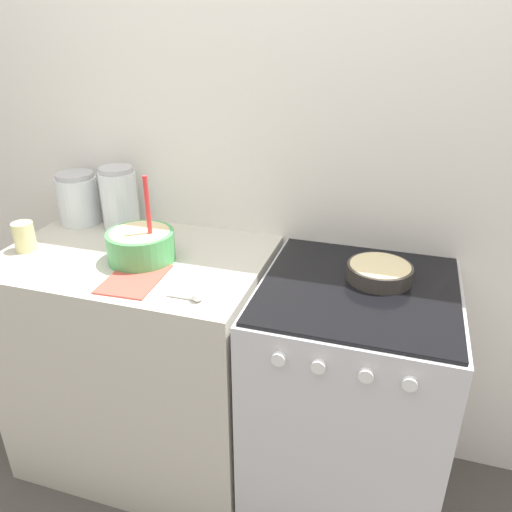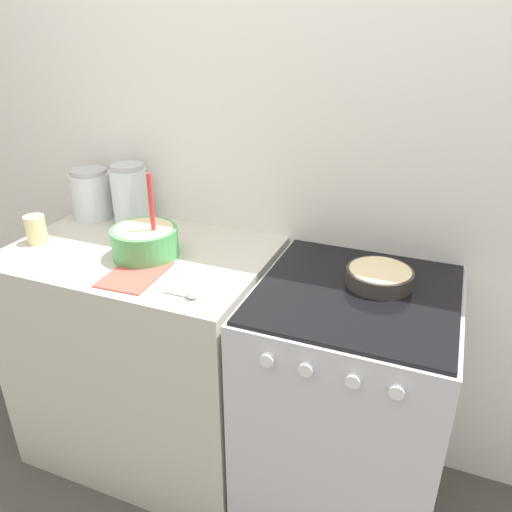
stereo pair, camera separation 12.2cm
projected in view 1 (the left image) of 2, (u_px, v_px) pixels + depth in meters
name	position (u px, v px, depth m)	size (l,w,h in m)	color
wall_back	(286.00, 170.00, 1.86)	(4.92, 0.05, 2.40)	white
countertop_cabinet	(145.00, 360.00, 2.00)	(0.96, 0.65, 0.94)	beige
stove	(348.00, 402.00, 1.79)	(0.64, 0.67, 0.94)	silver
mixing_bowl	(141.00, 244.00, 1.74)	(0.23, 0.23, 0.31)	#4CA559
baking_pan	(379.00, 272.00, 1.62)	(0.21, 0.21, 0.05)	#38332D
storage_jar_left	(79.00, 202.00, 2.05)	(0.17, 0.17, 0.21)	silver
storage_jar_middle	(120.00, 202.00, 1.99)	(0.15, 0.15, 0.25)	silver
tin_can	(24.00, 237.00, 1.81)	(0.08, 0.08, 0.11)	beige
recipe_page	(134.00, 279.00, 1.63)	(0.18, 0.25, 0.01)	#CC4C3F
measuring_spoon	(194.00, 296.00, 1.50)	(0.12, 0.04, 0.04)	white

